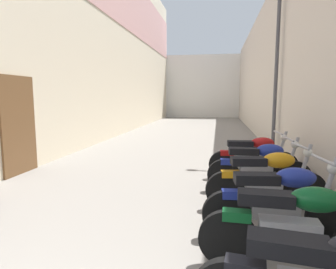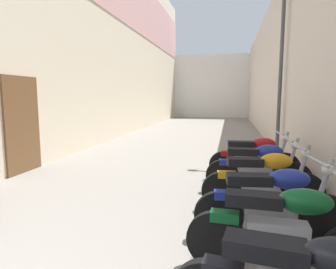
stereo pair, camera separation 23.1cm
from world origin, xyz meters
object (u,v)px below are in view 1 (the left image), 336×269
at_px(motorcycle_third, 296,226).
at_px(motorcycle_seventh, 254,156).
at_px(motorcycle_fifth, 267,178).
at_px(motorcycle_fourth, 280,200).
at_px(street_lamp, 273,60).
at_px(motorcycle_sixth, 259,166).

height_order(motorcycle_third, motorcycle_seventh, same).
distance_m(motorcycle_third, motorcycle_fifth, 1.68).
xyz_separation_m(motorcycle_third, motorcycle_fourth, (-0.00, 0.73, 0.00)).
height_order(motorcycle_fifth, street_lamp, street_lamp).
relative_size(motorcycle_fifth, street_lamp, 0.39).
bearing_deg(motorcycle_third, motorcycle_fourth, 90.00).
height_order(motorcycle_fifth, motorcycle_seventh, same).
xyz_separation_m(motorcycle_fifth, motorcycle_seventh, (0.00, 1.67, 0.00)).
relative_size(motorcycle_fourth, motorcycle_sixth, 1.00).
bearing_deg(motorcycle_fifth, motorcycle_third, -90.00).
distance_m(motorcycle_fifth, street_lamp, 4.60).
bearing_deg(motorcycle_seventh, street_lamp, 73.05).
height_order(motorcycle_seventh, street_lamp, street_lamp).
distance_m(motorcycle_third, motorcycle_sixth, 2.49).
bearing_deg(motorcycle_third, street_lamp, 82.94).
xyz_separation_m(motorcycle_fifth, motorcycle_sixth, (0.00, 0.81, 0.00)).
distance_m(motorcycle_fourth, street_lamp, 5.45).
xyz_separation_m(motorcycle_third, motorcycle_fifth, (-0.00, 1.68, 0.00)).
relative_size(motorcycle_fourth, motorcycle_fifth, 1.00).
bearing_deg(motorcycle_third, motorcycle_fifth, 90.00).
height_order(motorcycle_sixth, street_lamp, street_lamp).
relative_size(motorcycle_third, street_lamp, 0.40).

